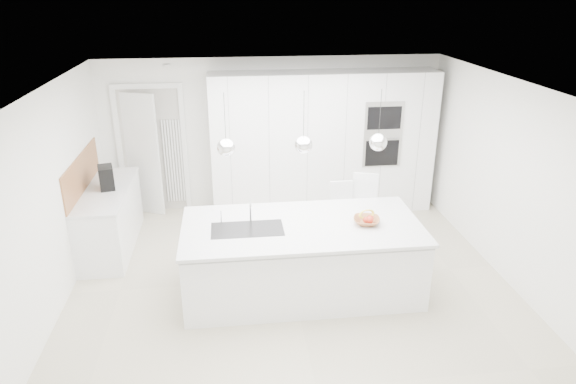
{
  "coord_description": "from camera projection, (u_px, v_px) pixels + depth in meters",
  "views": [
    {
      "loc": [
        -0.72,
        -5.69,
        3.55
      ],
      "look_at": [
        0.0,
        0.3,
        1.1
      ],
      "focal_mm": 32.0,
      "sensor_mm": 36.0,
      "label": 1
    }
  ],
  "objects": [
    {
      "name": "apple_b",
      "position": [
        370.0,
        220.0,
        6.03
      ],
      "size": [
        0.09,
        0.09,
        0.09
      ],
      "primitive_type": "sphere",
      "color": "red",
      "rests_on": "fruit_bowl"
    },
    {
      "name": "pendant_right",
      "position": [
        378.0,
        142.0,
        5.76
      ],
      "size": [
        0.2,
        0.2,
        0.2
      ],
      "primitive_type": "sphere",
      "color": "white",
      "rests_on": "ceiling"
    },
    {
      "name": "ceiling",
      "position": [
        291.0,
        86.0,
        5.71
      ],
      "size": [
        5.5,
        5.5,
        0.0
      ],
      "primitive_type": "plane",
      "rotation": [
        3.14,
        0.0,
        0.0
      ],
      "color": "white",
      "rests_on": "wall_back"
    },
    {
      "name": "pendant_left",
      "position": [
        226.0,
        148.0,
        5.57
      ],
      "size": [
        0.2,
        0.2,
        0.2
      ],
      "primitive_type": "sphere",
      "color": "white",
      "rests_on": "ceiling"
    },
    {
      "name": "oven_stack",
      "position": [
        383.0,
        135.0,
        8.07
      ],
      "size": [
        0.62,
        0.04,
        1.05
      ],
      "primitive_type": null,
      "color": "#A5A5A8",
      "rests_on": "tall_cabinets"
    },
    {
      "name": "apple_a",
      "position": [
        366.0,
        220.0,
        6.05
      ],
      "size": [
        0.07,
        0.07,
        0.07
      ],
      "primitive_type": "sphere",
      "color": "red",
      "rests_on": "fruit_bowl"
    },
    {
      "name": "island_sink",
      "position": [
        248.0,
        235.0,
        6.0
      ],
      "size": [
        0.84,
        0.44,
        0.18
      ],
      "primitive_type": null,
      "color": "#3F3F42",
      "rests_on": "island_worktop"
    },
    {
      "name": "bar_stool_right",
      "position": [
        367.0,
        215.0,
        7.17
      ],
      "size": [
        0.51,
        0.6,
        1.11
      ],
      "primitive_type": null,
      "rotation": [
        0.0,
        0.0,
        -0.32
      ],
      "color": "white",
      "rests_on": "floor"
    },
    {
      "name": "wall_back",
      "position": [
        272.0,
        134.0,
        8.48
      ],
      "size": [
        5.5,
        0.0,
        5.5
      ],
      "primitive_type": "plane",
      "rotation": [
        1.57,
        0.0,
        0.0
      ],
      "color": "white",
      "rests_on": "ground"
    },
    {
      "name": "espresso_machine",
      "position": [
        106.0,
        177.0,
        7.11
      ],
      "size": [
        0.26,
        0.34,
        0.32
      ],
      "primitive_type": "cube",
      "rotation": [
        0.0,
        0.0,
        0.25
      ],
      "color": "black",
      "rests_on": "left_worktop"
    },
    {
      "name": "apple_c",
      "position": [
        370.0,
        219.0,
        6.07
      ],
      "size": [
        0.08,
        0.08,
        0.08
      ],
      "primitive_type": "sphere",
      "color": "red",
      "rests_on": "fruit_bowl"
    },
    {
      "name": "floor",
      "position": [
        291.0,
        279.0,
        6.65
      ],
      "size": [
        5.5,
        5.5,
        0.0
      ],
      "primitive_type": "plane",
      "color": "beige",
      "rests_on": "ground"
    },
    {
      "name": "island_base",
      "position": [
        302.0,
        261.0,
        6.22
      ],
      "size": [
        2.8,
        1.2,
        0.86
      ],
      "primitive_type": "cube",
      "color": "white",
      "rests_on": "floor"
    },
    {
      "name": "hallway_door",
      "position": [
        137.0,
        154.0,
        8.25
      ],
      "size": [
        0.76,
        0.38,
        2.0
      ],
      "primitive_type": "cube",
      "rotation": [
        0.0,
        0.0,
        -0.44
      ],
      "color": "white",
      "rests_on": "floor"
    },
    {
      "name": "wall_left",
      "position": [
        53.0,
        200.0,
        5.87
      ],
      "size": [
        0.0,
        5.0,
        5.0
      ],
      "primitive_type": "plane",
      "rotation": [
        1.57,
        0.0,
        1.57
      ],
      "color": "white",
      "rests_on": "ground"
    },
    {
      "name": "fruit_bowl",
      "position": [
        366.0,
        221.0,
        6.09
      ],
      "size": [
        0.38,
        0.38,
        0.08
      ],
      "primitive_type": "imported",
      "rotation": [
        0.0,
        0.0,
        -0.25
      ],
      "color": "#AA6A3B",
      "rests_on": "island_worktop"
    },
    {
      "name": "radiator",
      "position": [
        174.0,
        161.0,
        8.41
      ],
      "size": [
        0.32,
        0.04,
        1.4
      ],
      "primitive_type": null,
      "color": "white",
      "rests_on": "floor"
    },
    {
      "name": "tall_cabinets",
      "position": [
        323.0,
        143.0,
        8.33
      ],
      "size": [
        3.6,
        0.6,
        2.3
      ],
      "primitive_type": "cube",
      "color": "white",
      "rests_on": "floor"
    },
    {
      "name": "bar_stool_left",
      "position": [
        342.0,
        219.0,
        7.17
      ],
      "size": [
        0.34,
        0.47,
        1.01
      ],
      "primitive_type": null,
      "rotation": [
        0.0,
        0.0,
        0.02
      ],
      "color": "white",
      "rests_on": "floor"
    },
    {
      "name": "island_worktop",
      "position": [
        302.0,
        226.0,
        6.1
      ],
      "size": [
        2.84,
        1.4,
        0.04
      ],
      "primitive_type": "cube",
      "color": "white",
      "rests_on": "island_base"
    },
    {
      "name": "left_worktop",
      "position": [
        106.0,
        190.0,
        7.15
      ],
      "size": [
        0.62,
        1.82,
        0.04
      ],
      "primitive_type": "cube",
      "color": "white",
      "rests_on": "left_base_cabinets"
    },
    {
      "name": "island_tap",
      "position": [
        250.0,
        210.0,
        6.1
      ],
      "size": [
        0.02,
        0.02,
        0.3
      ],
      "primitive_type": "cylinder",
      "color": "white",
      "rests_on": "island_worktop"
    },
    {
      "name": "pendant_mid",
      "position": [
        303.0,
        145.0,
        5.67
      ],
      "size": [
        0.2,
        0.2,
        0.2
      ],
      "primitive_type": "sphere",
      "color": "white",
      "rests_on": "ceiling"
    },
    {
      "name": "doorway_frame",
      "position": [
        153.0,
        152.0,
        8.32
      ],
      "size": [
        1.11,
        0.08,
        2.13
      ],
      "primitive_type": null,
      "color": "white",
      "rests_on": "floor"
    },
    {
      "name": "banana_bunch",
      "position": [
        367.0,
        214.0,
        6.08
      ],
      "size": [
        0.24,
        0.17,
        0.22
      ],
      "primitive_type": "torus",
      "rotation": [
        1.22,
        0.0,
        0.35
      ],
      "color": "yellow",
      "rests_on": "fruit_bowl"
    },
    {
      "name": "oak_backsplash",
      "position": [
        82.0,
        173.0,
        7.01
      ],
      "size": [
        0.02,
        1.8,
        0.5
      ],
      "primitive_type": "cube",
      "color": "#AA6A3B",
      "rests_on": "wall_left"
    },
    {
      "name": "left_base_cabinets",
      "position": [
        110.0,
        220.0,
        7.32
      ],
      "size": [
        0.6,
        1.8,
        0.86
      ],
      "primitive_type": "cube",
      "color": "white",
      "rests_on": "floor"
    }
  ]
}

